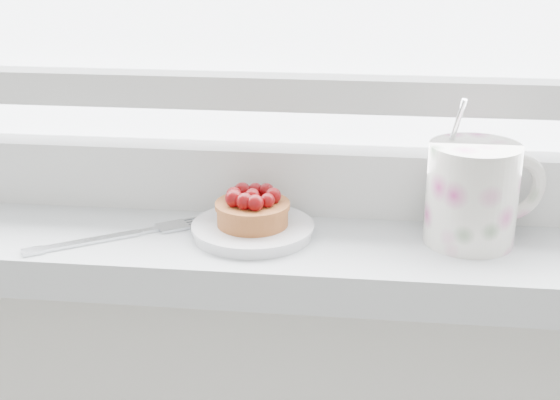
# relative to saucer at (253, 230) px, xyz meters

# --- Properties ---
(saucer) EXTENTS (0.12, 0.12, 0.01)m
(saucer) POSITION_rel_saucer_xyz_m (0.00, 0.00, 0.00)
(saucer) COLOR silver
(saucer) RESTS_ON windowsill
(raspberry_tart) EXTENTS (0.08, 0.08, 0.04)m
(raspberry_tart) POSITION_rel_saucer_xyz_m (-0.00, -0.00, 0.02)
(raspberry_tart) COLOR brown
(raspberry_tart) RESTS_ON saucer
(floral_mug) EXTENTS (0.14, 0.12, 0.14)m
(floral_mug) POSITION_rel_saucer_xyz_m (0.22, 0.01, 0.05)
(floral_mug) COLOR white
(floral_mug) RESTS_ON windowsill
(fork) EXTENTS (0.18, 0.13, 0.00)m
(fork) POSITION_rel_saucer_xyz_m (-0.13, -0.02, -0.00)
(fork) COLOR silver
(fork) RESTS_ON windowsill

